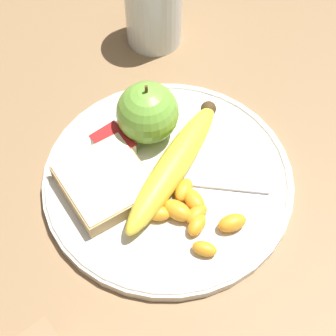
{
  "coord_description": "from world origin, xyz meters",
  "views": [
    {
      "loc": [
        -0.27,
        0.22,
        0.55
      ],
      "look_at": [
        0.0,
        0.0,
        0.03
      ],
      "focal_mm": 60.0,
      "sensor_mm": 36.0,
      "label": 1
    }
  ],
  "objects_px": {
    "plate": "(168,180)",
    "apple": "(147,113)",
    "banana": "(172,163)",
    "bread_slice": "(106,183)",
    "juice_glass": "(154,9)",
    "jam_packet": "(113,145)",
    "fork": "(175,180)"
  },
  "relations": [
    {
      "from": "plate",
      "to": "jam_packet",
      "type": "height_order",
      "value": "jam_packet"
    },
    {
      "from": "juice_glass",
      "to": "fork",
      "type": "height_order",
      "value": "juice_glass"
    },
    {
      "from": "juice_glass",
      "to": "bread_slice",
      "type": "xyz_separation_m",
      "value": [
        -0.17,
        0.2,
        -0.03
      ]
    },
    {
      "from": "banana",
      "to": "jam_packet",
      "type": "distance_m",
      "value": 0.08
    },
    {
      "from": "jam_packet",
      "to": "bread_slice",
      "type": "bearing_deg",
      "value": 134.77
    },
    {
      "from": "bread_slice",
      "to": "jam_packet",
      "type": "height_order",
      "value": "same"
    },
    {
      "from": "banana",
      "to": "bread_slice",
      "type": "xyz_separation_m",
      "value": [
        0.03,
        0.07,
        -0.01
      ]
    },
    {
      "from": "juice_glass",
      "to": "jam_packet",
      "type": "relative_size",
      "value": 2.45
    },
    {
      "from": "plate",
      "to": "banana",
      "type": "height_order",
      "value": "banana"
    },
    {
      "from": "fork",
      "to": "jam_packet",
      "type": "xyz_separation_m",
      "value": [
        0.08,
        0.03,
        0.01
      ]
    },
    {
      "from": "bread_slice",
      "to": "fork",
      "type": "distance_m",
      "value": 0.08
    },
    {
      "from": "plate",
      "to": "juice_glass",
      "type": "relative_size",
      "value": 2.61
    },
    {
      "from": "plate",
      "to": "bread_slice",
      "type": "distance_m",
      "value": 0.07
    },
    {
      "from": "plate",
      "to": "fork",
      "type": "distance_m",
      "value": 0.01
    },
    {
      "from": "juice_glass",
      "to": "apple",
      "type": "bearing_deg",
      "value": 139.65
    },
    {
      "from": "banana",
      "to": "jam_packet",
      "type": "xyz_separation_m",
      "value": [
        0.07,
        0.04,
        -0.01
      ]
    },
    {
      "from": "plate",
      "to": "fork",
      "type": "xyz_separation_m",
      "value": [
        -0.01,
        -0.0,
        0.01
      ]
    },
    {
      "from": "juice_glass",
      "to": "fork",
      "type": "xyz_separation_m",
      "value": [
        -0.21,
        0.13,
        -0.04
      ]
    },
    {
      "from": "juice_glass",
      "to": "jam_packet",
      "type": "xyz_separation_m",
      "value": [
        -0.13,
        0.16,
        -0.03
      ]
    },
    {
      "from": "bread_slice",
      "to": "apple",
      "type": "bearing_deg",
      "value": -68.9
    },
    {
      "from": "apple",
      "to": "banana",
      "type": "relative_size",
      "value": 0.42
    },
    {
      "from": "plate",
      "to": "apple",
      "type": "bearing_deg",
      "value": -18.96
    },
    {
      "from": "apple",
      "to": "bread_slice",
      "type": "xyz_separation_m",
      "value": [
        -0.03,
        0.09,
        -0.03
      ]
    },
    {
      "from": "banana",
      "to": "bread_slice",
      "type": "distance_m",
      "value": 0.08
    },
    {
      "from": "apple",
      "to": "banana",
      "type": "distance_m",
      "value": 0.07
    },
    {
      "from": "bread_slice",
      "to": "jam_packet",
      "type": "xyz_separation_m",
      "value": [
        0.04,
        -0.04,
        -0.0
      ]
    },
    {
      "from": "plate",
      "to": "apple",
      "type": "distance_m",
      "value": 0.08
    },
    {
      "from": "bread_slice",
      "to": "fork",
      "type": "relative_size",
      "value": 0.73
    },
    {
      "from": "juice_glass",
      "to": "plate",
      "type": "bearing_deg",
      "value": 145.72
    },
    {
      "from": "jam_packet",
      "to": "juice_glass",
      "type": "bearing_deg",
      "value": -51.31
    },
    {
      "from": "bread_slice",
      "to": "fork",
      "type": "xyz_separation_m",
      "value": [
        -0.04,
        -0.07,
        -0.01
      ]
    },
    {
      "from": "plate",
      "to": "banana",
      "type": "relative_size",
      "value": 1.47
    }
  ]
}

